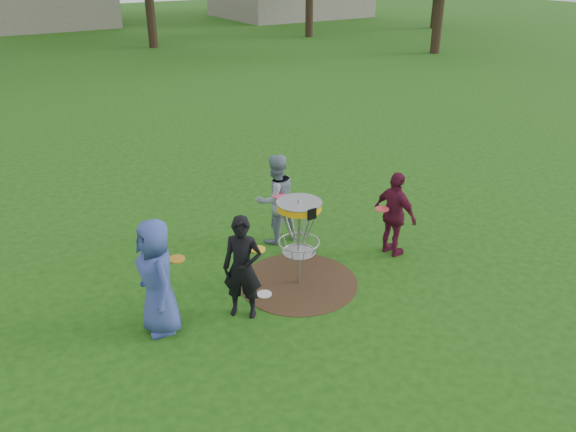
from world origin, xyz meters
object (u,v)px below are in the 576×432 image
player_black (243,268)px  player_grey (276,199)px  disc_golf_basket (299,222)px  player_blue (157,277)px  player_maroon (395,215)px

player_black → player_grey: (1.49, 1.64, 0.04)m
player_grey → disc_golf_basket: 1.45m
player_blue → player_black: player_blue is taller
player_black → player_maroon: size_ratio=1.03×
player_blue → player_grey: (2.57, 1.36, -0.02)m
player_black → player_grey: size_ratio=0.94×
player_black → player_grey: bearing=90.0°
player_grey → player_maroon: (1.39, -1.43, -0.07)m
player_blue → disc_golf_basket: 2.17m
player_black → player_grey: player_grey is taller
player_grey → player_maroon: player_grey is taller
player_blue → player_black: (1.08, -0.28, -0.06)m
player_blue → disc_golf_basket: bearing=90.9°
player_grey → player_maroon: size_ratio=1.09×
player_blue → player_grey: size_ratio=1.02×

